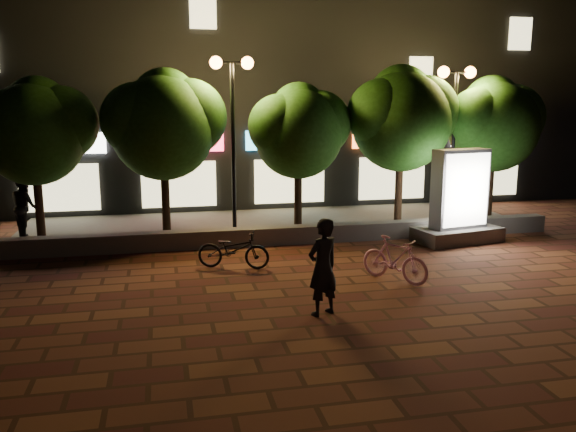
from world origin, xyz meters
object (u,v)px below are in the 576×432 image
object	(u,v)px
ad_kiosk	(459,205)
rider	(323,267)
street_lamp_right	(455,105)
tree_far_right	(494,121)
street_lamp_left	(232,100)
tree_left	(164,121)
scooter_parked	(233,250)
tree_far_left	(35,128)
scooter_pink	(395,259)
pedestrian	(25,206)
tree_right	(402,115)
tree_mid	(299,128)

from	to	relation	value
ad_kiosk	rider	bearing A→B (deg)	-137.79
street_lamp_right	tree_far_right	bearing A→B (deg)	9.61
ad_kiosk	street_lamp_left	bearing A→B (deg)	162.43
tree_left	rider	world-z (taller)	tree_left
scooter_parked	street_lamp_right	bearing A→B (deg)	-45.90
tree_far_left	rider	distance (m)	9.80
scooter_pink	pedestrian	bearing A→B (deg)	110.99
ad_kiosk	tree_far_right	bearing A→B (deg)	44.20
tree_far_left	tree_far_right	world-z (taller)	tree_far_right
scooter_parked	pedestrian	size ratio (longest dim) A/B	0.96
street_lamp_left	rider	distance (m)	7.59
tree_left	tree_right	xyz separation A→B (m)	(7.30, 0.00, 0.12)
tree_far_left	ad_kiosk	bearing A→B (deg)	-10.85
tree_mid	street_lamp_left	world-z (taller)	street_lamp_left
scooter_parked	tree_far_right	bearing A→B (deg)	-48.27
tree_far_right	street_lamp_right	xyz separation A→B (m)	(-1.55, -0.26, 0.53)
tree_mid	pedestrian	size ratio (longest dim) A/B	2.44
tree_mid	tree_far_right	world-z (taller)	tree_far_right
tree_mid	pedestrian	bearing A→B (deg)	176.20
street_lamp_left	rider	bearing A→B (deg)	-83.04
street_lamp_right	pedestrian	xyz separation A→B (m)	(-13.00, 0.80, -2.89)
tree_far_left	tree_mid	distance (m)	7.50
tree_mid	ad_kiosk	size ratio (longest dim) A/B	1.68
tree_right	scooter_pink	world-z (taller)	tree_right
tree_right	rider	xyz separation A→B (m)	(-4.52, -7.15, -2.62)
street_lamp_right	scooter_pink	world-z (taller)	street_lamp_right
tree_mid	tree_far_right	xyz separation A→B (m)	(6.50, 0.00, 0.15)
tree_left	pedestrian	bearing A→B (deg)	172.49
tree_left	street_lamp_left	distance (m)	2.05
tree_left	ad_kiosk	distance (m)	8.82
tree_right	rider	size ratio (longest dim) A/B	2.68
street_lamp_left	scooter_parked	xyz separation A→B (m)	(-0.44, -3.37, -3.56)
tree_far_left	tree_left	distance (m)	3.51
street_lamp_left	tree_mid	bearing A→B (deg)	7.31
tree_right	pedestrian	size ratio (longest dim) A/B	2.75
street_lamp_left	scooter_pink	xyz separation A→B (m)	(3.00, -5.18, -3.51)
ad_kiosk	pedestrian	size ratio (longest dim) A/B	1.45
tree_far_right	street_lamp_left	bearing A→B (deg)	-178.24
tree_left	rider	bearing A→B (deg)	-68.71
tree_right	tree_far_left	bearing A→B (deg)	-180.00
tree_left	ad_kiosk	size ratio (longest dim) A/B	1.82
scooter_pink	pedestrian	distance (m)	10.82
tree_far_left	tree_right	size ratio (longest dim) A/B	0.91
tree_far_right	scooter_parked	bearing A→B (deg)	-158.02
street_lamp_left	rider	size ratio (longest dim) A/B	2.74
tree_far_left	rider	size ratio (longest dim) A/B	2.45
tree_mid	rider	xyz separation A→B (m)	(-1.21, -7.15, -2.27)
rider	tree_mid	bearing A→B (deg)	-125.61
tree_right	tree_far_right	world-z (taller)	tree_right
tree_far_left	street_lamp_left	bearing A→B (deg)	-2.76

